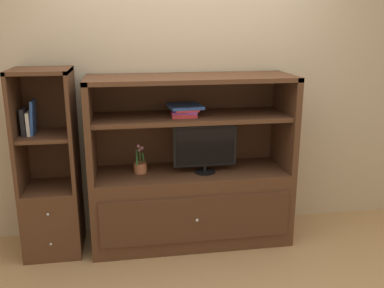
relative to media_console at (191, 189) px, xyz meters
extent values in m
plane|color=tan|center=(0.00, -0.41, -0.47)|extent=(8.00, 8.00, 0.00)
cube|color=tan|center=(0.00, 0.34, 0.93)|extent=(6.00, 0.10, 2.80)
cube|color=#4C2D1C|center=(0.00, -0.01, -0.15)|extent=(1.69, 0.56, 0.64)
cube|color=#462A19|center=(0.00, -0.30, -0.15)|extent=(1.55, 0.02, 0.38)
sphere|color=silver|center=(0.00, -0.31, -0.15)|extent=(0.02, 0.02, 0.02)
cube|color=#4C2D1C|center=(-0.82, -0.01, 0.57)|extent=(0.05, 0.56, 0.81)
cube|color=#4C2D1C|center=(0.82, -0.01, 0.57)|extent=(0.05, 0.56, 0.81)
cube|color=#4C2D1C|center=(0.00, 0.26, 0.57)|extent=(1.69, 0.02, 0.81)
cube|color=#4C2D1C|center=(0.00, -0.01, 0.96)|extent=(1.69, 0.56, 0.04)
cube|color=#4C2D1C|center=(0.00, -0.01, 0.64)|extent=(1.59, 0.50, 0.04)
cylinder|color=black|center=(0.11, -0.07, 0.18)|extent=(0.17, 0.17, 0.01)
cylinder|color=black|center=(0.11, -0.07, 0.21)|extent=(0.03, 0.03, 0.05)
cube|color=black|center=(0.11, -0.07, 0.40)|extent=(0.53, 0.02, 0.34)
cube|color=black|center=(0.11, -0.08, 0.40)|extent=(0.49, 0.00, 0.31)
cylinder|color=#B26642|center=(-0.43, 0.01, 0.21)|extent=(0.11, 0.11, 0.09)
cylinder|color=#3D6B33|center=(-0.43, 0.01, 0.33)|extent=(0.01, 0.01, 0.15)
cube|color=#2D7A38|center=(-0.40, 0.01, 0.31)|extent=(0.02, 0.06, 0.09)
cube|color=#2D7A38|center=(-0.46, 0.01, 0.31)|extent=(0.01, 0.11, 0.11)
sphere|color=#C6729E|center=(-0.43, 0.02, 0.37)|extent=(0.02, 0.02, 0.02)
sphere|color=#C6729E|center=(-0.41, 0.03, 0.38)|extent=(0.03, 0.03, 0.03)
sphere|color=#C6729E|center=(-0.44, 0.02, 0.40)|extent=(0.03, 0.03, 0.03)
cube|color=red|center=(-0.06, -0.02, 0.67)|extent=(0.21, 0.27, 0.03)
cube|color=purple|center=(-0.06, -0.01, 0.69)|extent=(0.23, 0.27, 0.02)
cube|color=red|center=(-0.05, -0.01, 0.71)|extent=(0.20, 0.27, 0.01)
cube|color=#2D519E|center=(-0.05, 0.00, 0.73)|extent=(0.29, 0.30, 0.02)
cube|color=#4C2D1C|center=(-1.16, -0.01, -0.19)|extent=(0.45, 0.46, 0.57)
sphere|color=silver|center=(-1.16, -0.24, -0.04)|extent=(0.02, 0.02, 0.02)
sphere|color=silver|center=(-1.16, -0.24, -0.30)|extent=(0.02, 0.02, 0.02)
cube|color=#4C2D1C|center=(-1.37, -0.01, 0.58)|extent=(0.03, 0.46, 0.95)
cube|color=#4C2D1C|center=(-0.95, -0.01, 0.58)|extent=(0.03, 0.46, 0.95)
cube|color=#4C2D1C|center=(-1.16, 0.22, 0.58)|extent=(0.45, 0.02, 0.95)
cube|color=#4C2D1C|center=(-1.16, -0.01, 0.53)|extent=(0.39, 0.41, 0.03)
cube|color=#4C2D1C|center=(-1.16, -0.01, 1.04)|extent=(0.45, 0.46, 0.03)
cube|color=black|center=(-1.31, -0.01, 0.65)|extent=(0.03, 0.16, 0.21)
cube|color=silver|center=(-1.27, -0.01, 0.63)|extent=(0.03, 0.17, 0.18)
cube|color=#2D519E|center=(-1.25, -0.01, 0.68)|extent=(0.04, 0.15, 0.27)
camera|label=1|loc=(-0.55, -3.39, 1.37)|focal=39.72mm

